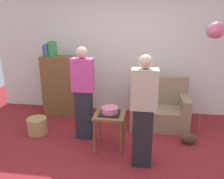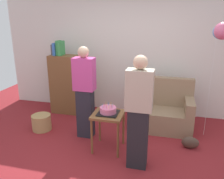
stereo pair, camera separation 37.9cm
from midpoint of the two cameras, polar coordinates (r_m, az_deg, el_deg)
ground_plane at (r=3.71m, az=2.59°, el=-16.81°), size 8.00×8.00×0.00m
wall_back at (r=5.15m, az=7.53°, el=9.05°), size 6.00×0.10×2.70m
couch at (r=4.66m, az=14.74°, el=-5.19°), size 1.10×0.70×0.96m
bookshelf at (r=5.18m, az=-8.53°, el=1.44°), size 0.80×0.36×1.61m
side_table at (r=3.72m, az=1.99°, el=-7.35°), size 0.48×0.48×0.63m
birthday_cake at (r=3.66m, az=2.01°, el=-5.24°), size 0.32×0.32×0.17m
person_blowing_candles at (r=4.03m, az=-4.04°, el=-0.78°), size 0.36×0.22×1.63m
person_holding_cake at (r=3.22m, az=9.95°, el=-5.80°), size 0.36×0.22×1.63m
wicker_basket at (r=4.64m, az=-14.69°, el=-7.87°), size 0.36×0.36×0.30m
handbag at (r=4.20m, az=21.22°, el=-12.14°), size 0.28×0.14×0.20m
balloon_bunch at (r=4.36m, az=27.80°, el=12.54°), size 0.29×0.34×2.01m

